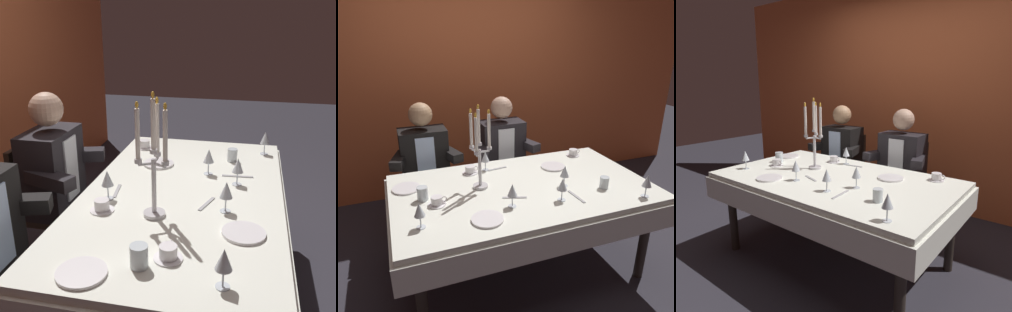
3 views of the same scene
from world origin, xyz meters
TOP-DOWN VIEW (x-y plane):
  - ground_plane at (0.00, 0.00)m, footprint 12.00×12.00m
  - back_wall at (0.00, 1.66)m, footprint 6.00×0.12m
  - dining_table at (0.00, 0.00)m, footprint 1.94×1.14m
  - candelabra at (-0.30, 0.09)m, footprint 0.15×0.17m
  - dinner_plate_0 at (-0.39, -0.35)m, footprint 0.20×0.20m
  - dinner_plate_1 at (0.38, 0.23)m, footprint 0.20×0.20m
  - dinner_plate_2 at (-0.82, 0.25)m, footprint 0.20×0.20m
  - wine_glass_0 at (0.17, -0.29)m, footprint 0.07×0.07m
  - wine_glass_1 at (-0.17, 0.38)m, footprint 0.07×0.07m
  - wine_glass_2 at (-0.78, -0.29)m, footprint 0.07×0.07m
  - wine_glass_3 at (0.29, -0.11)m, footprint 0.07×0.07m
  - wine_glass_4 at (-0.18, -0.25)m, footprint 0.07×0.07m
  - wine_glass_5 at (0.74, -0.45)m, footprint 0.07×0.07m
  - water_tumbler_0 at (-0.72, 0.05)m, footprint 0.07×0.07m
  - water_tumbler_1 at (0.55, -0.24)m, footprint 0.07×0.07m
  - coffee_cup_0 at (-0.64, -0.06)m, footprint 0.13×0.12m
  - coffee_cup_1 at (0.69, 0.41)m, footprint 0.13×0.12m
  - coffee_cup_2 at (-0.31, 0.36)m, footprint 0.13×0.12m
  - spoon_0 at (-0.12, -0.15)m, footprint 0.17×0.07m
  - fork_1 at (-0.07, 0.36)m, footprint 0.17×0.04m
  - knife_2 at (0.29, -0.29)m, footprint 0.03×0.19m
  - seated_diner_0 at (-0.61, 0.89)m, footprint 0.63×0.48m
  - seated_diner_1 at (0.15, 0.89)m, footprint 0.63×0.48m

SIDE VIEW (x-z plane):
  - ground_plane at x=0.00m, z-range 0.00..0.00m
  - dining_table at x=0.00m, z-range 0.25..0.99m
  - seated_diner_0 at x=-0.61m, z-range 0.12..1.36m
  - seated_diner_1 at x=0.15m, z-range 0.12..1.36m
  - spoon_0 at x=-0.12m, z-range 0.74..0.75m
  - fork_1 at x=-0.07m, z-range 0.74..0.75m
  - knife_2 at x=0.29m, z-range 0.74..0.75m
  - dinner_plate_0 at x=-0.39m, z-range 0.74..0.75m
  - dinner_plate_1 at x=0.38m, z-range 0.74..0.75m
  - dinner_plate_2 at x=-0.82m, z-range 0.74..0.75m
  - coffee_cup_0 at x=-0.64m, z-range 0.74..0.80m
  - coffee_cup_1 at x=0.69m, z-range 0.74..0.80m
  - coffee_cup_2 at x=-0.31m, z-range 0.74..0.80m
  - water_tumbler_1 at x=0.55m, z-range 0.74..0.83m
  - water_tumbler_0 at x=-0.72m, z-range 0.74..0.84m
  - wine_glass_0 at x=0.17m, z-range 0.77..0.94m
  - wine_glass_2 at x=-0.78m, z-range 0.77..0.94m
  - wine_glass_3 at x=0.29m, z-range 0.77..0.94m
  - wine_glass_4 at x=-0.18m, z-range 0.77..0.94m
  - wine_glass_1 at x=-0.17m, z-range 0.77..0.94m
  - wine_glass_5 at x=0.74m, z-range 0.77..0.94m
  - candelabra at x=-0.30m, z-range 0.71..1.33m
  - back_wall at x=0.00m, z-range 0.00..2.70m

